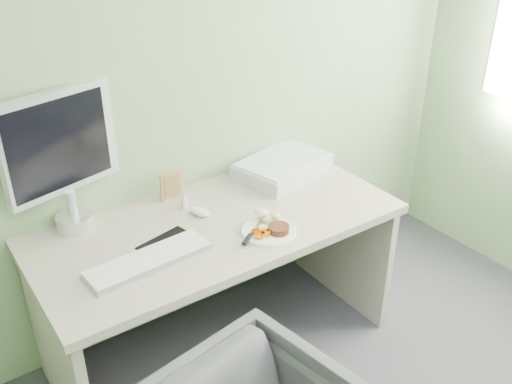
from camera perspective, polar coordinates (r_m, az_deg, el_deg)
wall_back at (r=2.55m, az=-8.82°, el=12.77°), size 3.50×0.00×3.50m
desk at (r=2.59m, az=-3.74°, el=-6.40°), size 1.60×0.75×0.73m
plate at (r=2.41m, az=1.28°, el=-3.94°), size 0.23×0.23×0.01m
steak at (r=2.38m, az=2.27°, el=-3.70°), size 0.09×0.09×0.03m
potato_pile at (r=2.45m, az=1.12°, el=-2.42°), size 0.11×0.09×0.05m
carrot_heap at (r=2.36m, az=0.49°, el=-3.93°), size 0.06×0.05×0.04m
steak_knife at (r=2.34m, az=-0.59°, el=-4.36°), size 0.17×0.12×0.01m
mousepad at (r=2.35m, az=-8.33°, el=-5.36°), size 0.27×0.25×0.00m
keyboard at (r=2.25m, az=-10.64°, el=-6.69°), size 0.50×0.18×0.02m
computer_mouse at (r=2.53m, az=-5.58°, el=-1.98°), size 0.08×0.11×0.03m
photo_frame at (r=2.66m, az=-8.44°, el=0.63°), size 0.11×0.02×0.14m
eyedrop_bottle at (r=2.59m, az=-7.18°, el=-0.92°), size 0.03×0.03×0.08m
scanner at (r=2.89m, az=2.67°, el=2.54°), size 0.52×0.41×0.07m
monitor at (r=2.42m, az=-18.86°, el=3.57°), size 0.49×0.19×0.60m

